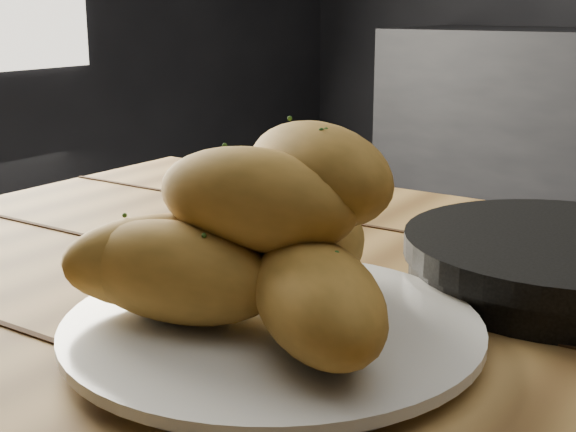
{
  "coord_description": "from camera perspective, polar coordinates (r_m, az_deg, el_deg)",
  "views": [
    {
      "loc": [
        -0.04,
        -1.16,
        0.99
      ],
      "look_at": [
        -0.35,
        -0.7,
        0.84
      ],
      "focal_mm": 50.0,
      "sensor_mm": 36.0,
      "label": 1
    }
  ],
  "objects": [
    {
      "name": "skillet",
      "position": [
        0.72,
        19.17,
        -3.06
      ],
      "size": [
        0.4,
        0.27,
        0.05
      ],
      "color": "black",
      "rests_on": "table"
    },
    {
      "name": "bread_rolls",
      "position": [
        0.56,
        -2.34,
        -1.91
      ],
      "size": [
        0.3,
        0.25,
        0.14
      ],
      "color": "#B58132",
      "rests_on": "plate"
    },
    {
      "name": "plate",
      "position": [
        0.58,
        -1.12,
        -8.15
      ],
      "size": [
        0.3,
        0.3,
        0.02
      ],
      "color": "silver",
      "rests_on": "table"
    }
  ]
}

